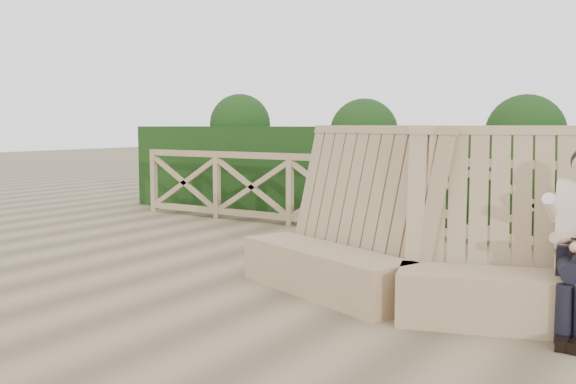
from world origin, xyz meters
The scene contains 4 objects.
ground centered at (0.00, 0.00, 0.00)m, with size 60.00×60.00×0.00m, color brown.
bench centered at (1.16, 0.41, 0.39)m, with size 3.69×1.37×1.55m.
guardrail centered at (0.00, 3.50, 0.55)m, with size 10.10×0.09×1.10m.
hedge centered at (0.00, 4.70, 0.75)m, with size 12.00×1.20×1.50m, color black.
Camera 1 is at (3.13, -4.62, 1.53)m, focal length 40.00 mm.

